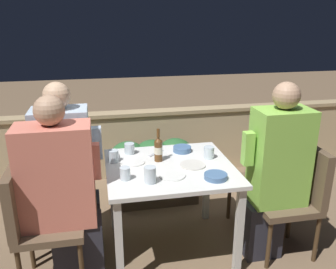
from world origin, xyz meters
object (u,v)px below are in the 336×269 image
person_green_blouse (274,172)px  person_blue_shirt (68,171)px  chair_left_near (34,214)px  chair_right_near (296,190)px  potted_plant (279,148)px  chair_right_far (272,173)px  beer_bottle (158,149)px  chair_left_far (43,192)px  person_coral_top (63,193)px

person_green_blouse → person_blue_shirt: bearing=167.2°
chair_left_near → person_blue_shirt: size_ratio=0.64×
chair_right_near → potted_plant: bearing=68.0°
chair_right_far → potted_plant: size_ratio=1.20×
chair_right_far → chair_right_near: bearing=-82.4°
beer_bottle → chair_left_near: bearing=-163.9°
beer_bottle → chair_right_far: bearing=1.6°
chair_right_far → chair_left_near: bearing=-171.3°
chair_left_near → chair_left_far: size_ratio=1.00×
person_blue_shirt → chair_right_far: (1.63, -0.03, -0.16)m
person_green_blouse → chair_left_near: bearing=179.1°
person_blue_shirt → person_green_blouse: bearing=-12.8°
chair_right_near → potted_plant: size_ratio=1.20×
chair_left_far → chair_left_near: bearing=-93.3°
person_green_blouse → chair_right_far: (0.15, 0.31, -0.16)m
chair_left_far → person_coral_top: bearing=-60.1°
chair_left_far → chair_right_far: 1.82m
person_coral_top → chair_right_near: bearing=-0.9°
chair_left_near → person_coral_top: size_ratio=0.65×
beer_bottle → potted_plant: beer_bottle is taller
person_blue_shirt → beer_bottle: 0.68m
person_coral_top → beer_bottle: person_coral_top is taller
person_green_blouse → chair_right_far: person_green_blouse is taller
chair_left_near → person_green_blouse: person_green_blouse is taller
chair_right_near → chair_right_far: (-0.04, 0.31, 0.00)m
person_coral_top → person_green_blouse: bearing=-1.0°
chair_left_near → potted_plant: chair_left_near is taller
person_coral_top → chair_right_far: 1.68m
chair_left_far → person_blue_shirt: bearing=0.0°
person_blue_shirt → person_coral_top: bearing=-93.2°
chair_right_far → person_coral_top: bearing=-170.3°
chair_left_far → chair_right_far: bearing=-0.9°
person_coral_top → chair_right_far: bearing=9.7°
chair_left_near → person_blue_shirt: (0.21, 0.31, 0.16)m
beer_bottle → potted_plant: size_ratio=0.36×
person_coral_top → person_blue_shirt: bearing=86.8°
chair_left_near → beer_bottle: 0.96m
chair_left_near → beer_bottle: beer_bottle is taller
person_blue_shirt → chair_right_near: (1.67, -0.34, -0.16)m
chair_left_near → person_coral_top: person_coral_top is taller
chair_left_far → person_green_blouse: bearing=-11.4°
chair_right_far → beer_bottle: 1.01m
chair_left_near → person_blue_shirt: 0.41m
chair_right_near → beer_bottle: (-1.00, 0.28, 0.30)m
chair_right_near → person_blue_shirt: bearing=168.6°
person_blue_shirt → person_green_blouse: size_ratio=1.00×
chair_right_far → person_green_blouse: bearing=-116.5°
person_green_blouse → chair_right_far: bearing=63.5°
chair_left_far → potted_plant: chair_left_far is taller
chair_right_far → potted_plant: (0.45, 0.71, -0.07)m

